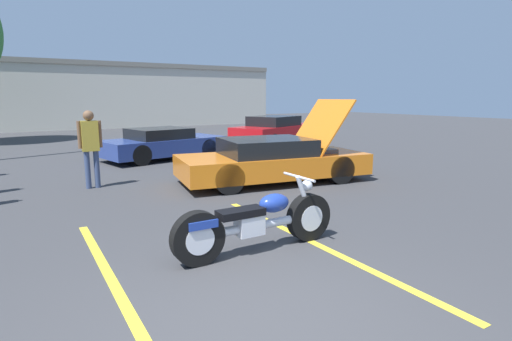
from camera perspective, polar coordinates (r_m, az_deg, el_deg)
ground_plane at (r=3.83m, az=0.20°, el=-22.16°), size 80.00×80.00×0.00m
parking_stripe_foreground at (r=4.78m, az=-19.28°, el=-15.77°), size 0.12×4.96×0.01m
parking_stripe_middle at (r=5.88m, az=8.33°, el=-10.20°), size 0.12×4.96×0.01m
far_building at (r=29.92m, az=-28.20°, el=9.71°), size 32.00×4.20×4.40m
motorcycle at (r=5.41m, az=0.14°, el=-7.44°), size 2.43×0.70×0.98m
show_car_hood_open at (r=9.84m, az=2.54°, el=1.54°), size 4.81×2.52×2.02m
parked_car_right_row at (r=18.03m, az=2.83°, el=5.71°), size 4.95×3.43×1.25m
parked_car_mid_row at (r=13.94m, az=-13.13°, el=3.75°), size 4.34×2.59×1.05m
spectator_by_show_car at (r=9.82m, az=-22.60°, el=3.77°), size 0.52×0.23×1.78m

